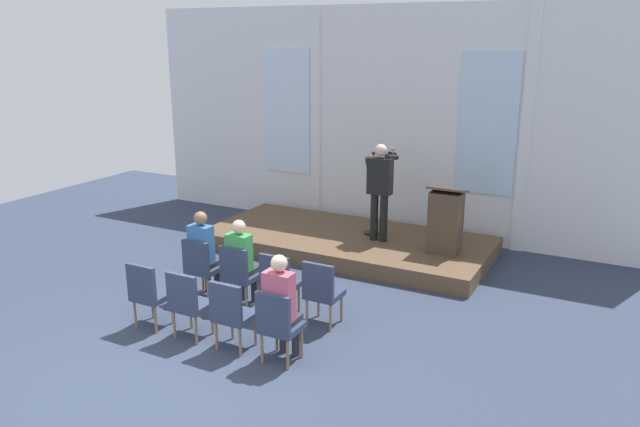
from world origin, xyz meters
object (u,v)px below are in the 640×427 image
at_px(audience_r0_c0, 204,250).
at_px(chair_r0_c2, 279,281).
at_px(chair_r0_c0, 201,265).
at_px(chair_r1_c0, 148,291).
at_px(mic_stand, 372,216).
at_px(chair_r1_c2, 231,311).
at_px(lectern, 445,221).
at_px(chair_r1_c1, 188,301).
at_px(chair_r0_c1, 239,272).
at_px(chair_r0_c3, 322,289).
at_px(chair_r1_c3, 278,323).
at_px(audience_r1_c3, 281,303).
at_px(audience_r0_c1, 241,258).
at_px(speaker, 380,185).

height_order(audience_r0_c0, chair_r0_c2, audience_r0_c0).
relative_size(chair_r0_c0, chair_r1_c0, 1.00).
height_order(mic_stand, chair_r1_c2, mic_stand).
bearing_deg(lectern, chair_r1_c1, -118.50).
height_order(chair_r0_c1, chair_r0_c2, same).
bearing_deg(chair_r0_c2, chair_r0_c1, 180.00).
relative_size(chair_r0_c3, chair_r1_c3, 1.00).
bearing_deg(chair_r0_c3, chair_r0_c1, 180.00).
distance_m(mic_stand, chair_r0_c0, 3.55).
relative_size(chair_r0_c0, chair_r0_c1, 1.00).
distance_m(chair_r0_c0, chair_r0_c1, 0.68).
distance_m(mic_stand, chair_r1_c3, 4.45).
distance_m(chair_r0_c3, chair_r1_c1, 1.77).
bearing_deg(chair_r1_c0, lectern, 54.57).
bearing_deg(audience_r1_c3, chair_r1_c3, -90.00).
bearing_deg(chair_r0_c3, lectern, 74.00).
distance_m(chair_r0_c2, audience_r1_c3, 1.27).
height_order(chair_r0_c3, chair_r1_c1, same).
bearing_deg(chair_r0_c0, chair_r1_c1, -59.03).
relative_size(chair_r0_c1, chair_r1_c2, 1.00).
bearing_deg(chair_r0_c1, chair_r0_c3, 0.00).
distance_m(chair_r1_c0, chair_r1_c3, 2.04).
bearing_deg(chair_r1_c3, audience_r0_c1, 138.23).
relative_size(audience_r0_c1, chair_r1_c1, 1.40).
height_order(chair_r0_c3, chair_r1_c3, same).
bearing_deg(mic_stand, audience_r0_c1, -102.60).
xyz_separation_m(speaker, audience_r0_c1, (-0.96, -2.91, -0.58)).
height_order(audience_r0_c1, chair_r1_c1, audience_r0_c1).
bearing_deg(chair_r0_c1, speaker, 72.15).
relative_size(speaker, audience_r1_c3, 1.27).
height_order(chair_r0_c0, chair_r1_c3, same).
bearing_deg(audience_r1_c3, chair_r0_c3, 90.00).
bearing_deg(chair_r0_c3, chair_r1_c1, -140.20).
distance_m(mic_stand, chair_r1_c2, 4.40).
height_order(mic_stand, lectern, mic_stand).
bearing_deg(audience_r1_c3, chair_r1_c1, -176.69).
bearing_deg(chair_r0_c3, mic_stand, 101.20).
relative_size(lectern, chair_r0_c3, 1.23).
height_order(audience_r0_c1, audience_r1_c3, audience_r1_c3).
bearing_deg(chair_r0_c2, chair_r0_c3, 0.00).
xyz_separation_m(mic_stand, audience_r1_c3, (0.65, -4.32, 0.13)).
relative_size(audience_r0_c1, chair_r1_c3, 1.40).
distance_m(chair_r0_c3, chair_r1_c0, 2.33).
relative_size(audience_r0_c0, audience_r0_c1, 1.03).
bearing_deg(speaker, chair_r0_c0, -118.78).
height_order(chair_r0_c1, chair_r1_c3, same).
height_order(lectern, chair_r1_c0, lectern).
bearing_deg(chair_r1_c1, chair_r0_c2, 59.03).
relative_size(mic_stand, audience_r0_c1, 1.18).
height_order(chair_r0_c0, chair_r0_c3, same).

